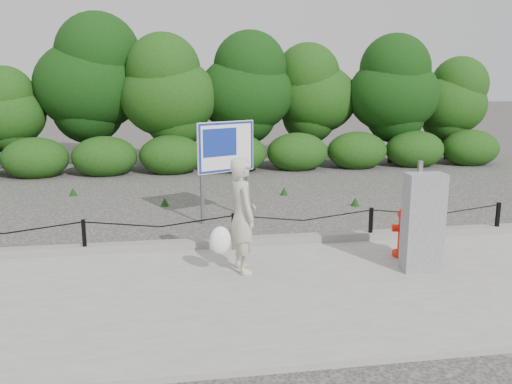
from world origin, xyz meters
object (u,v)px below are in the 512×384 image
at_px(utility_cabinet, 423,222).
at_px(advertising_sign, 226,151).
at_px(fire_hydrant, 406,232).
at_px(pedestrian, 241,217).

relative_size(utility_cabinet, advertising_sign, 0.80).
height_order(fire_hydrant, utility_cabinet, utility_cabinet).
bearing_deg(advertising_sign, utility_cabinet, -78.09).
xyz_separation_m(fire_hydrant, utility_cabinet, (-0.04, -0.64, 0.34)).
distance_m(pedestrian, utility_cabinet, 2.75).
xyz_separation_m(fire_hydrant, advertising_sign, (-2.65, 2.97, 0.97)).
bearing_deg(utility_cabinet, pedestrian, 174.34).
height_order(fire_hydrant, pedestrian, pedestrian).
distance_m(pedestrian, advertising_sign, 3.25).
xyz_separation_m(fire_hydrant, pedestrian, (-2.76, -0.24, 0.44)).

